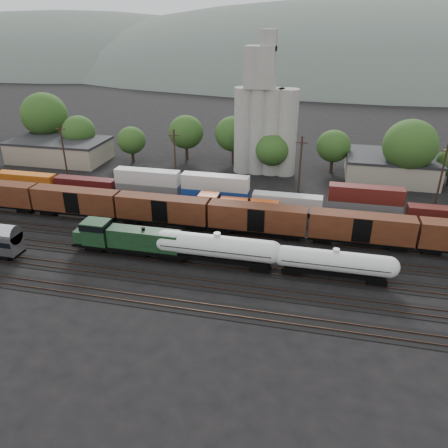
% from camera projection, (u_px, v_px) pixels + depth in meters
% --- Properties ---
extents(ground, '(600.00, 600.00, 0.00)m').
position_uv_depth(ground, '(206.00, 246.00, 65.39)').
color(ground, black).
extents(tracks, '(180.00, 33.20, 0.20)m').
position_uv_depth(tracks, '(206.00, 246.00, 65.37)').
color(tracks, black).
rests_on(tracks, ground).
extents(green_locomotive, '(17.24, 3.04, 4.56)m').
position_uv_depth(green_locomotive, '(124.00, 238.00, 62.02)').
color(green_locomotive, black).
rests_on(green_locomotive, ground).
extents(tank_car_a, '(17.83, 3.19, 4.67)m').
position_uv_depth(tank_car_a, '(217.00, 248.00, 59.20)').
color(tank_car_a, silver).
rests_on(tank_car_a, ground).
extents(tank_car_b, '(15.95, 2.86, 4.18)m').
position_uv_depth(tank_car_b, '(335.00, 262.00, 56.16)').
color(tank_car_b, silver).
rests_on(tank_car_b, ground).
extents(orange_locomotive, '(16.32, 2.72, 4.08)m').
position_uv_depth(orange_locomotive, '(232.00, 207.00, 72.79)').
color(orange_locomotive, black).
rests_on(orange_locomotive, ground).
extents(boxcar_string, '(169.00, 2.90, 4.20)m').
position_uv_depth(boxcar_string, '(257.00, 218.00, 67.06)').
color(boxcar_string, black).
rests_on(boxcar_string, ground).
extents(container_wall, '(165.03, 2.60, 5.80)m').
position_uv_depth(container_wall, '(202.00, 192.00, 78.41)').
color(container_wall, black).
rests_on(container_wall, ground).
extents(grain_silo, '(13.40, 5.00, 29.00)m').
position_uv_depth(grain_silo, '(265.00, 121.00, 91.58)').
color(grain_silo, '#9F9C91').
rests_on(grain_silo, ground).
extents(industrial_sheds, '(119.38, 17.26, 5.10)m').
position_uv_depth(industrial_sheds, '(278.00, 163.00, 93.98)').
color(industrial_sheds, '#9E937F').
rests_on(industrial_sheds, ground).
extents(tree_band, '(164.97, 21.69, 14.38)m').
position_uv_depth(tree_band, '(271.00, 139.00, 93.23)').
color(tree_band, black).
rests_on(tree_band, ground).
extents(utility_poles, '(122.20, 0.36, 12.00)m').
position_uv_depth(utility_poles, '(236.00, 163.00, 82.09)').
color(utility_poles, black).
rests_on(utility_poles, ground).
extents(distant_hills, '(860.00, 286.00, 130.00)m').
position_uv_depth(distant_hills, '(339.00, 100.00, 298.23)').
color(distant_hills, '#59665B').
rests_on(distant_hills, ground).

